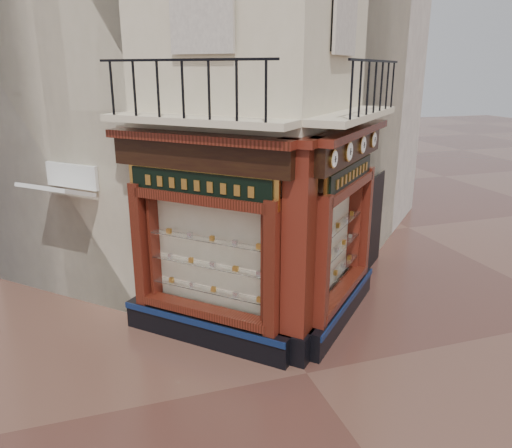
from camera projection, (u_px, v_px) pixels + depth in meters
name	position (u px, v px, depth m)	size (l,w,h in m)	color
ground	(307.00, 373.00, 8.59)	(80.00, 80.00, 0.00)	#4B2B23
main_building	(214.00, 28.00, 12.39)	(8.00, 8.00, 12.00)	beige
neighbour_left	(108.00, 51.00, 14.05)	(8.00, 8.00, 11.00)	beige
neighbour_right	(273.00, 53.00, 15.53)	(8.00, 8.00, 11.00)	beige
shopfront_left	(203.00, 245.00, 9.01)	(2.86, 2.86, 3.98)	black
shopfront_right	(343.00, 230.00, 9.85)	(2.86, 2.86, 3.98)	black
corner_pilaster	(298.00, 258.00, 8.47)	(0.85, 0.85, 3.98)	black
balcony	(280.00, 117.00, 8.69)	(5.94, 2.97, 1.03)	beige
clock_a	(333.00, 159.00, 8.09)	(0.25, 0.25, 0.31)	gold
clock_b	(349.00, 151.00, 8.81)	(0.29, 0.29, 0.36)	gold
clock_c	(362.00, 145.00, 9.58)	(0.28, 0.28, 0.35)	gold
clock_d	(373.00, 140.00, 10.29)	(0.27, 0.27, 0.33)	gold
awning	(71.00, 311.00, 10.80)	(1.38, 0.83, 0.08)	silver
signboard_left	(199.00, 185.00, 8.61)	(2.19, 2.19, 0.59)	gold
signboard_right	(350.00, 174.00, 9.48)	(1.99, 1.99, 0.53)	gold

